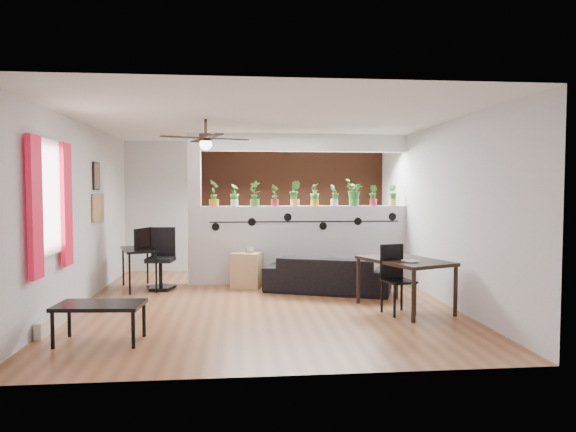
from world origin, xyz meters
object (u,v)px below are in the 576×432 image
(coffee_table, at_px, (100,308))
(potted_plant_5, at_px, (315,194))
(potted_plant_0, at_px, (214,192))
(potted_plant_8, at_px, (373,195))
(potted_plant_3, at_px, (275,195))
(office_chair, at_px, (161,263))
(cup, at_px, (250,250))
(potted_plant_6, at_px, (334,194))
(computer_desk, at_px, (139,252))
(dining_table, at_px, (405,264))
(potted_plant_9, at_px, (393,194))
(sofa, at_px, (328,275))
(potted_plant_1, at_px, (234,194))
(potted_plant_4, at_px, (295,193))
(folding_chair, at_px, (395,273))
(potted_plant_2, at_px, (255,193))
(potted_plant_7, at_px, (354,192))
(ceiling_fan, at_px, (206,140))
(cube_shelf, at_px, (247,270))

(coffee_table, bearing_deg, potted_plant_5, 49.69)
(potted_plant_0, distance_m, potted_plant_8, 2.81)
(potted_plant_3, relative_size, office_chair, 0.38)
(cup, bearing_deg, potted_plant_6, 12.82)
(computer_desk, xyz_separation_m, dining_table, (3.88, -1.83, 0.01))
(dining_table, height_order, coffee_table, dining_table)
(potted_plant_9, xyz_separation_m, sofa, (-1.32, -0.87, -1.28))
(potted_plant_1, relative_size, cup, 3.06)
(cup, bearing_deg, dining_table, -41.66)
(potted_plant_5, distance_m, coffee_table, 4.52)
(potted_plant_6, distance_m, coffee_table, 4.74)
(potted_plant_4, bearing_deg, coffee_table, -126.60)
(potted_plant_5, height_order, folding_chair, potted_plant_5)
(potted_plant_0, bearing_deg, potted_plant_5, 0.00)
(coffee_table, bearing_deg, potted_plant_2, 62.01)
(potted_plant_7, bearing_deg, coffee_table, -136.66)
(potted_plant_9, distance_m, office_chair, 4.17)
(ceiling_fan, distance_m, cube_shelf, 2.56)
(dining_table, bearing_deg, potted_plant_1, 136.89)
(potted_plant_3, height_order, potted_plant_4, potted_plant_4)
(potted_plant_4, relative_size, folding_chair, 0.48)
(potted_plant_2, relative_size, potted_plant_9, 1.18)
(cup, bearing_deg, potted_plant_3, 37.63)
(cup, relative_size, office_chair, 0.13)
(potted_plant_3, distance_m, cube_shelf, 1.39)
(potted_plant_5, height_order, cube_shelf, potted_plant_5)
(potted_plant_1, distance_m, coffee_table, 3.80)
(potted_plant_1, relative_size, dining_table, 0.26)
(potted_plant_6, bearing_deg, potted_plant_8, 0.00)
(potted_plant_9, bearing_deg, potted_plant_7, 180.00)
(potted_plant_2, height_order, folding_chair, potted_plant_2)
(potted_plant_2, xyz_separation_m, cup, (-0.09, -0.34, -0.95))
(potted_plant_4, xyz_separation_m, potted_plant_5, (0.35, 0.00, -0.02))
(potted_plant_6, relative_size, folding_chair, 0.41)
(potted_plant_6, relative_size, potted_plant_9, 0.99)
(potted_plant_3, height_order, potted_plant_6, same)
(potted_plant_6, relative_size, computer_desk, 0.36)
(potted_plant_7, distance_m, cup, 2.11)
(ceiling_fan, xyz_separation_m, computer_desk, (-1.19, 1.46, -1.71))
(potted_plant_0, distance_m, potted_plant_6, 2.11)
(potted_plant_6, height_order, folding_chair, potted_plant_6)
(potted_plant_1, height_order, dining_table, potted_plant_1)
(potted_plant_0, relative_size, potted_plant_2, 1.03)
(potted_plant_6, xyz_separation_m, office_chair, (-2.95, -0.38, -1.11))
(sofa, relative_size, folding_chair, 2.07)
(potted_plant_8, bearing_deg, office_chair, -174.03)
(potted_plant_9, relative_size, coffee_table, 0.40)
(potted_plant_1, xyz_separation_m, coffee_table, (-1.42, -3.32, -1.17))
(potted_plant_6, distance_m, potted_plant_8, 0.70)
(potted_plant_6, bearing_deg, potted_plant_3, 180.00)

